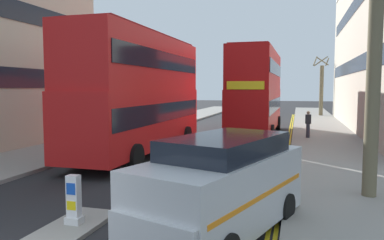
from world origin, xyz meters
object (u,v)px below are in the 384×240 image
object	(u,v)px
double_decker_bus_oncoming	(257,90)
pedestrian_far	(308,124)
taxi_minivan	(220,186)
keep_left_bollard	(74,202)
double_decker_bus_away	(141,91)

from	to	relation	value
double_decker_bus_oncoming	pedestrian_far	distance (m)	4.24
double_decker_bus_oncoming	taxi_minivan	world-z (taller)	double_decker_bus_oncoming
keep_left_bollard	taxi_minivan	distance (m)	3.31
double_decker_bus_away	pedestrian_far	size ratio (longest dim) A/B	6.68
keep_left_bollard	taxi_minivan	world-z (taller)	taxi_minivan
double_decker_bus_away	double_decker_bus_oncoming	size ratio (longest dim) A/B	1.00
double_decker_bus_away	taxi_minivan	xyz separation A→B (m)	(5.57, -8.65, -1.96)
double_decker_bus_oncoming	taxi_minivan	size ratio (longest dim) A/B	2.10
double_decker_bus_oncoming	taxi_minivan	bearing A→B (deg)	-86.43
pedestrian_far	double_decker_bus_oncoming	bearing A→B (deg)	152.28
keep_left_bollard	double_decker_bus_away	bearing A→B (deg)	104.30
taxi_minivan	pedestrian_far	distance (m)	16.17
keep_left_bollard	pedestrian_far	distance (m)	17.40
keep_left_bollard	double_decker_bus_away	world-z (taller)	double_decker_bus_away
double_decker_bus_away	keep_left_bollard	bearing A→B (deg)	-75.70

